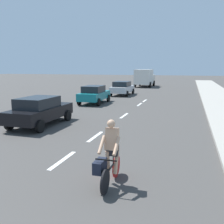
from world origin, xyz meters
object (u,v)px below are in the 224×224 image
(parked_car_teal, at_px, (94,94))
(parked_car_silver, at_px, (122,88))
(parked_car_black, at_px, (40,110))
(delivery_truck, at_px, (145,77))
(cyclist, at_px, (109,156))

(parked_car_teal, height_order, parked_car_silver, same)
(parked_car_black, bearing_deg, delivery_truck, 88.53)
(parked_car_teal, distance_m, parked_car_silver, 7.16)
(parked_car_teal, bearing_deg, parked_car_silver, 83.11)
(cyclist, bearing_deg, parked_car_silver, -76.80)
(cyclist, xyz_separation_m, parked_car_black, (-5.84, 5.61, 0.01))
(cyclist, bearing_deg, parked_car_teal, -68.04)
(parked_car_teal, height_order, delivery_truck, delivery_truck)
(parked_car_teal, distance_m, delivery_truck, 20.32)
(parked_car_teal, relative_size, delivery_truck, 0.67)
(cyclist, height_order, parked_car_teal, cyclist)
(cyclist, xyz_separation_m, delivery_truck, (-5.19, 34.61, 0.67))
(cyclist, distance_m, parked_car_black, 8.10)
(delivery_truck, bearing_deg, cyclist, -81.06)
(parked_car_teal, relative_size, parked_car_silver, 0.95)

